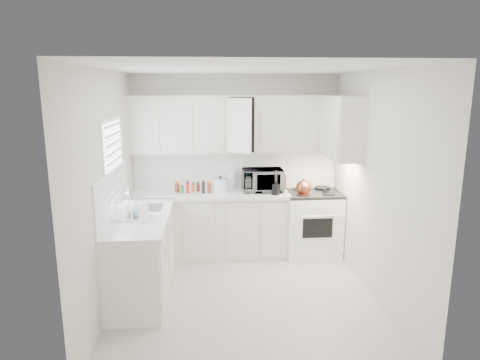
{
  "coord_description": "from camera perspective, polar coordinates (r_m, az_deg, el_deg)",
  "views": [
    {
      "loc": [
        -0.39,
        -4.54,
        2.39
      ],
      "look_at": [
        0.0,
        0.7,
        1.25
      ],
      "focal_mm": 31.56,
      "sensor_mm": 36.0,
      "label": 1
    }
  ],
  "objects": [
    {
      "name": "spice_left_0",
      "position": [
        6.14,
        -8.44,
        -0.84
      ],
      "size": [
        0.06,
        0.06,
        0.13
      ],
      "primitive_type": "cylinder",
      "color": "brown",
      "rests_on": "countertop_back"
    },
    {
      "name": "paper_towel",
      "position": [
        6.21,
        -1.08,
        0.11
      ],
      "size": [
        0.12,
        0.12,
        0.27
      ],
      "primitive_type": "cylinder",
      "color": "white",
      "rests_on": "countertop_back"
    },
    {
      "name": "sauce_right_1",
      "position": [
        6.18,
        5.4,
        -0.39
      ],
      "size": [
        0.06,
        0.06,
        0.19
      ],
      "primitive_type": "cylinder",
      "color": "orange",
      "rests_on": "countertop_back"
    },
    {
      "name": "wall_left",
      "position": [
        4.8,
        -17.51,
        -1.47
      ],
      "size": [
        0.0,
        3.2,
        3.2
      ],
      "primitive_type": "plane",
      "rotation": [
        1.57,
        0.0,
        1.57
      ],
      "color": "beige",
      "rests_on": "ground"
    },
    {
      "name": "stove",
      "position": [
        6.25,
        9.73,
        -4.61
      ],
      "size": [
        0.78,
        0.64,
        1.2
      ],
      "primitive_type": null,
      "rotation": [
        0.0,
        0.0,
        0.0
      ],
      "color": "white",
      "rests_on": "floor"
    },
    {
      "name": "tea_kettle",
      "position": [
        5.94,
        8.57,
        -0.87
      ],
      "size": [
        0.27,
        0.23,
        0.23
      ],
      "primitive_type": null,
      "rotation": [
        0.0,
        0.0,
        0.05
      ],
      "color": "#964129",
      "rests_on": "stove"
    },
    {
      "name": "backsplash_back",
      "position": [
        6.26,
        -0.6,
        1.5
      ],
      "size": [
        2.98,
        0.02,
        0.55
      ],
      "primitive_type": "cube",
      "color": "silver",
      "rests_on": "wall_back"
    },
    {
      "name": "wall_right",
      "position": [
        5.04,
        17.89,
        -0.86
      ],
      "size": [
        0.0,
        3.2,
        3.2
      ],
      "primitive_type": "plane",
      "rotation": [
        1.57,
        0.0,
        -1.57
      ],
      "color": "beige",
      "rests_on": "ground"
    },
    {
      "name": "wall_front",
      "position": [
        3.16,
        3.1,
        -7.97
      ],
      "size": [
        3.0,
        0.0,
        3.0
      ],
      "primitive_type": "plane",
      "rotation": [
        -1.57,
        0.0,
        0.0
      ],
      "color": "beige",
      "rests_on": "ground"
    },
    {
      "name": "spice_left_6",
      "position": [
        6.12,
        -4.24,
        -0.78
      ],
      "size": [
        0.06,
        0.06,
        0.13
      ],
      "primitive_type": "cylinder",
      "color": "brown",
      "rests_on": "countertop_back"
    },
    {
      "name": "ceiling",
      "position": [
        4.56,
        0.67,
        14.86
      ],
      "size": [
        3.2,
        3.2,
        0.0
      ],
      "primitive_type": "plane",
      "rotation": [
        3.14,
        0.0,
        0.0
      ],
      "color": "white",
      "rests_on": "ground"
    },
    {
      "name": "floor",
      "position": [
        5.15,
        0.6,
        -15.43
      ],
      "size": [
        3.2,
        3.2,
        0.0
      ],
      "primitive_type": "plane",
      "color": "beige",
      "rests_on": "ground"
    },
    {
      "name": "utensil_crock",
      "position": [
        5.84,
        4.88,
        -0.32
      ],
      "size": [
        0.13,
        0.13,
        0.35
      ],
      "primitive_type": null,
      "rotation": [
        0.0,
        0.0,
        -0.07
      ],
      "color": "black",
      "rests_on": "countertop_back"
    },
    {
      "name": "spice_left_2",
      "position": [
        6.13,
        -7.04,
        -0.82
      ],
      "size": [
        0.06,
        0.06,
        0.13
      ],
      "primitive_type": "cylinder",
      "color": "red",
      "rests_on": "countertop_back"
    },
    {
      "name": "spice_left_4",
      "position": [
        6.12,
        -5.64,
        -0.8
      ],
      "size": [
        0.06,
        0.06,
        0.13
      ],
      "primitive_type": "cylinder",
      "color": "#582019",
      "rests_on": "countertop_back"
    },
    {
      "name": "countertop_back",
      "position": [
        6.01,
        -4.13,
        -1.89
      ],
      "size": [
        2.24,
        0.64,
        0.05
      ],
      "primitive_type": "cube",
      "color": "silver",
      "rests_on": "lower_cabinets_back"
    },
    {
      "name": "dish_rack",
      "position": [
        4.91,
        -14.34,
        -3.89
      ],
      "size": [
        0.46,
        0.38,
        0.22
      ],
      "primitive_type": null,
      "rotation": [
        0.0,
        0.0,
        -0.22
      ],
      "color": "white",
      "rests_on": "countertop_left"
    },
    {
      "name": "upper_cabinets_back",
      "position": [
        6.06,
        -0.51,
        3.79
      ],
      "size": [
        3.0,
        0.33,
        0.8
      ],
      "primitive_type": null,
      "color": "beige",
      "rests_on": "wall_back"
    },
    {
      "name": "microwave",
      "position": [
        6.04,
        3.08,
        0.31
      ],
      "size": [
        0.57,
        0.32,
        0.39
      ],
      "primitive_type": "imported",
      "rotation": [
        0.0,
        0.0,
        0.01
      ],
      "color": "gray",
      "rests_on": "countertop_back"
    },
    {
      "name": "backsplash_left",
      "position": [
        5.01,
        -16.83,
        -1.76
      ],
      "size": [
        0.02,
        1.6,
        0.55
      ],
      "primitive_type": "cube",
      "color": "silver",
      "rests_on": "wall_left"
    },
    {
      "name": "rice_cooker",
      "position": [
        6.02,
        -2.64,
        -0.53
      ],
      "size": [
        0.25,
        0.25,
        0.22
      ],
      "primitive_type": null,
      "rotation": [
        0.0,
        0.0,
        0.12
      ],
      "color": "white",
      "rests_on": "countertop_back"
    },
    {
      "name": "countertop_left",
      "position": [
        5.03,
        -13.27,
        -5.04
      ],
      "size": [
        0.64,
        1.62,
        0.05
      ],
      "primitive_type": "cube",
      "color": "silver",
      "rests_on": "lower_cabinets_left"
    },
    {
      "name": "frying_pan",
      "position": [
        6.35,
        11.09,
        -0.99
      ],
      "size": [
        0.26,
        0.41,
        0.04
      ],
      "primitive_type": null,
      "rotation": [
        0.0,
        0.0,
        -0.08
      ],
      "color": "black",
      "rests_on": "stove"
    },
    {
      "name": "upper_cabinets_right",
      "position": [
        5.7,
        13.43,
        2.92
      ],
      "size": [
        0.33,
        0.9,
        0.8
      ],
      "primitive_type": null,
      "color": "beige",
      "rests_on": "wall_right"
    },
    {
      "name": "sauce_right_2",
      "position": [
        6.25,
        5.81,
        -0.26
      ],
      "size": [
        0.06,
        0.06,
        0.19
      ],
      "primitive_type": "cylinder",
      "color": "#582019",
      "rests_on": "countertop_back"
    },
    {
      "name": "window_blinds",
      "position": [
        5.08,
        -16.59,
        2.21
      ],
      "size": [
        0.06,
        0.96,
        1.06
      ],
      "primitive_type": null,
      "color": "white",
      "rests_on": "wall_left"
    },
    {
      "name": "spice_left_3",
      "position": [
        6.04,
        -6.37,
        -1.01
      ],
      "size": [
        0.06,
        0.06,
        0.13
      ],
      "primitive_type": "cylinder",
      "color": "orange",
      "rests_on": "countertop_back"
    },
    {
      "name": "sauce_right_0",
      "position": [
        6.23,
        4.81,
        -0.28
      ],
      "size": [
        0.06,
        0.06,
        0.19
      ],
      "primitive_type": "cylinder",
      "color": "red",
      "rests_on": "countertop_back"
    },
    {
      "name": "spice_left_1",
      "position": [
        6.04,
        -7.79,
        -1.03
      ],
      "size": [
        0.06,
        0.06,
        0.13
      ],
      "primitive_type": "cylinder",
      "color": "#297D33",
      "rests_on": "countertop_back"
    },
    {
      "name": "lower_cabinets_left",
      "position": [
        5.19,
        -13.12,
        -10.06
      ],
      "size": [
        0.6,
        1.6,
        0.9
      ],
      "primitive_type": null,
      "color": "beige",
      "rests_on": "floor"
    },
    {
      "name": "lower_cabinets_back",
      "position": [
        6.16,
        -4.06,
        -6.16
      ],
      "size": [
        2.22,
        0.6,
        0.9
      ],
      "primitive_type": null,
      "color": "beige",
      "rests_on": "floor"
    },
    {
      "name": "sink",
      "position": [
        5.32,
        -12.77,
        -2.44
      ],
      "size": [
        0.42,
        0.38,
        0.3
      ],
      "primitive_type": null,
      "color": "gray",
      "rests_on": "countertop_left"
    },
    {
      "name": "wall_back",
      "position": [
        6.25,
        -0.61,
        2.2
      ],
      "size": [
        3.0,
        0.0,
        3.0
      ],
      "primitive_type": "plane",
      "rotation": [
        1.57,
        0.0,
        0.0
      ],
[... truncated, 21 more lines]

